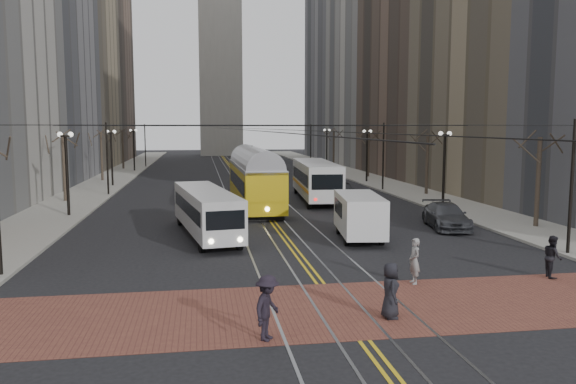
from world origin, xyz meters
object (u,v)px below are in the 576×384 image
object	(u,v)px
cargo_van	(359,217)
sedan_grey	(343,191)
pedestrian_d	(267,308)
pedestrian_b	(414,261)
rear_bus	(316,181)
transit_bus	(206,213)
pedestrian_c	(553,256)
sedan_parked	(446,216)
pedestrian_a	(390,290)
streetcar	(254,184)

from	to	relation	value
cargo_van	sedan_grey	bearing A→B (deg)	85.39
sedan_grey	pedestrian_d	distance (m)	32.34
sedan_grey	pedestrian_d	size ratio (longest dim) A/B	2.30
pedestrian_b	pedestrian_d	xyz separation A→B (m)	(-6.48, -5.00, 0.06)
cargo_van	sedan_grey	size ratio (longest dim) A/B	1.25
rear_bus	sedan_grey	distance (m)	2.56
pedestrian_b	pedestrian_d	world-z (taller)	pedestrian_d
rear_bus	transit_bus	bearing A→B (deg)	-119.03
transit_bus	cargo_van	xyz separation A→B (m)	(8.38, -2.21, -0.09)
pedestrian_b	pedestrian_c	distance (m)	6.01
rear_bus	cargo_van	size ratio (longest dim) A/B	2.22
transit_bus	sedan_parked	xyz separation A→B (m)	(14.64, 0.29, -0.57)
sedan_parked	pedestrian_b	distance (m)	13.20
transit_bus	pedestrian_a	world-z (taller)	transit_bus
cargo_van	pedestrian_c	distance (m)	10.60
pedestrian_b	pedestrian_c	bearing A→B (deg)	88.90
sedan_grey	pedestrian_c	size ratio (longest dim) A/B	2.55
transit_bus	cargo_van	world-z (taller)	transit_bus
sedan_grey	sedan_parked	size ratio (longest dim) A/B	0.85
pedestrian_b	pedestrian_a	bearing A→B (deg)	-32.73
streetcar	cargo_van	xyz separation A→B (m)	(4.50, -13.69, -0.54)
streetcar	pedestrian_b	bearing A→B (deg)	-80.28
pedestrian_b	pedestrian_c	world-z (taller)	pedestrian_b
sedan_grey	pedestrian_c	xyz separation A→B (m)	(2.29, -25.69, 0.13)
pedestrian_a	pedestrian_b	world-z (taller)	pedestrian_a
sedan_parked	pedestrian_b	xyz separation A→B (m)	(-6.58, -11.44, 0.17)
pedestrian_d	pedestrian_b	bearing A→B (deg)	-20.92
pedestrian_b	pedestrian_c	size ratio (longest dim) A/B	1.04
rear_bus	pedestrian_d	bearing A→B (deg)	-100.28
rear_bus	pedestrian_b	xyz separation A→B (m)	(-1.32, -25.54, -0.70)
sedan_parked	pedestrian_d	bearing A→B (deg)	-119.02
rear_bus	pedestrian_a	size ratio (longest dim) A/B	6.77
streetcar	pedestrian_a	xyz separation A→B (m)	(1.89, -26.34, -0.85)
pedestrian_a	pedestrian_b	xyz separation A→B (m)	(2.29, 3.72, -0.01)
sedan_grey	pedestrian_d	world-z (taller)	pedestrian_d
streetcar	sedan_parked	distance (m)	15.56
streetcar	pedestrian_d	xyz separation A→B (m)	(-2.30, -27.62, -0.80)
sedan_grey	pedestrian_d	bearing A→B (deg)	-100.44
sedan_parked	pedestrian_b	bearing A→B (deg)	-110.46
sedan_grey	pedestrian_a	distance (m)	30.02
transit_bus	pedestrian_b	bearing A→B (deg)	-63.44
transit_bus	rear_bus	xyz separation A→B (m)	(9.38, 14.40, 0.30)
cargo_van	pedestrian_b	bearing A→B (deg)	-85.16
sedan_grey	pedestrian_b	world-z (taller)	pedestrian_b
rear_bus	sedan_grey	xyz separation A→B (m)	(2.40, 0.15, -0.87)
sedan_parked	pedestrian_c	xyz separation A→B (m)	(-0.58, -11.44, 0.13)
sedan_parked	pedestrian_a	bearing A→B (deg)	-110.88
sedan_parked	pedestrian_c	size ratio (longest dim) A/B	2.99
pedestrian_d	cargo_van	bearing A→B (deg)	5.42
pedestrian_a	pedestrian_d	xyz separation A→B (m)	(-4.19, -1.28, 0.05)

